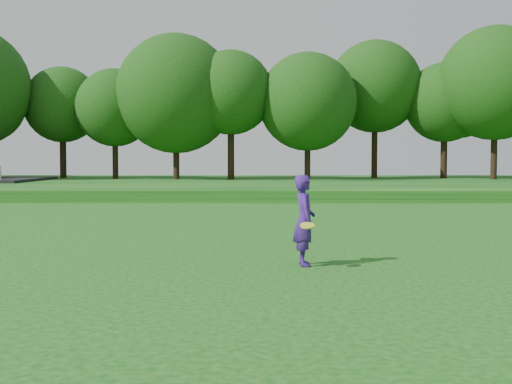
{
  "coord_description": "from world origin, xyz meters",
  "views": [
    {
      "loc": [
        3.61,
        -12.38,
        2.19
      ],
      "look_at": [
        3.55,
        4.65,
        1.3
      ],
      "focal_mm": 45.0,
      "sensor_mm": 36.0,
      "label": 1
    }
  ],
  "objects": [
    {
      "name": "treeline",
      "position": [
        0.0,
        38.0,
        8.1
      ],
      "size": [
        104.0,
        7.0,
        15.0
      ],
      "primitive_type": null,
      "color": "#1B430F",
      "rests_on": "berm"
    },
    {
      "name": "walking_path",
      "position": [
        0.0,
        20.0,
        0.02
      ],
      "size": [
        130.0,
        1.6,
        0.04
      ],
      "primitive_type": "cube",
      "color": "gray",
      "rests_on": "ground"
    },
    {
      "name": "woman",
      "position": [
        4.55,
        0.65,
        0.93
      ],
      "size": [
        0.5,
        0.99,
        1.86
      ],
      "color": "#3E1C7F",
      "rests_on": "ground"
    },
    {
      "name": "berm",
      "position": [
        0.0,
        34.0,
        0.3
      ],
      "size": [
        130.0,
        30.0,
        0.6
      ],
      "primitive_type": "cube",
      "color": "#0D4812",
      "rests_on": "ground"
    },
    {
      "name": "ground",
      "position": [
        0.0,
        0.0,
        0.0
      ],
      "size": [
        140.0,
        140.0,
        0.0
      ],
      "primitive_type": "plane",
      "color": "#0D4812",
      "rests_on": "ground"
    }
  ]
}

